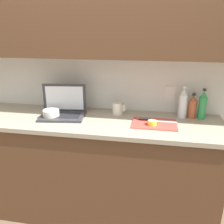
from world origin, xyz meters
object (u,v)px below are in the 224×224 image
at_px(bottle_green_soda, 183,103).
at_px(measuring_cup, 118,108).
at_px(cutting_board, 154,124).
at_px(bottle_oil_tall, 192,107).
at_px(bowl_white, 51,114).
at_px(lemon_half_cut, 152,123).
at_px(laptop, 63,109).
at_px(knife, 151,120).
at_px(bottle_water_clear, 203,105).

height_order(bottle_green_soda, measuring_cup, bottle_green_soda).
xyz_separation_m(cutting_board, bottle_green_soda, (0.23, 0.20, 0.12)).
xyz_separation_m(bottle_oil_tall, bowl_white, (-1.16, -0.21, -0.06)).
bearing_deg(cutting_board, bowl_white, -178.96).
bearing_deg(measuring_cup, lemon_half_cut, -36.04).
xyz_separation_m(laptop, bowl_white, (-0.08, -0.08, -0.03)).
bearing_deg(knife, bottle_water_clear, 19.29).
xyz_separation_m(cutting_board, bottle_oil_tall, (0.31, 0.20, 0.09)).
height_order(lemon_half_cut, bottle_green_soda, bottle_green_soda).
height_order(knife, bowl_white, bowl_white).
bearing_deg(lemon_half_cut, bottle_oil_tall, 35.76).
bearing_deg(measuring_cup, cutting_board, -29.87).
height_order(bottle_water_clear, measuring_cup, bottle_water_clear).
bearing_deg(bowl_white, lemon_half_cut, -1.43).
xyz_separation_m(laptop, measuring_cup, (0.45, 0.12, -0.01)).
relative_size(lemon_half_cut, bottle_oil_tall, 0.32).
distance_m(knife, lemon_half_cut, 0.09).
bearing_deg(lemon_half_cut, bottle_green_soda, 43.67).
relative_size(laptop, knife, 1.32).
bearing_deg(bowl_white, bottle_oil_tall, 10.38).
bearing_deg(knife, laptop, 178.36).
bearing_deg(bowl_white, bottle_green_soda, 11.12).
relative_size(laptop, measuring_cup, 3.50).
distance_m(cutting_board, lemon_half_cut, 0.05).
bearing_deg(bottle_oil_tall, knife, -156.05).
bearing_deg(bottle_green_soda, lemon_half_cut, -136.33).
xyz_separation_m(cutting_board, knife, (-0.03, 0.05, 0.01)).
height_order(bottle_oil_tall, bottle_water_clear, bottle_water_clear).
relative_size(cutting_board, bowl_white, 2.56).
distance_m(bottle_oil_tall, bottle_water_clear, 0.08).
bearing_deg(bottle_water_clear, measuring_cup, -179.05).
bearing_deg(bottle_green_soda, bottle_water_clear, 0.00).
xyz_separation_m(knife, bottle_water_clear, (0.41, 0.15, 0.10)).
relative_size(laptop, bottle_green_soda, 1.47).
bearing_deg(bottle_water_clear, lemon_half_cut, -149.85).
xyz_separation_m(cutting_board, measuring_cup, (-0.32, 0.18, 0.05)).
bearing_deg(cutting_board, bottle_green_soda, 41.03).
height_order(lemon_half_cut, bottle_water_clear, bottle_water_clear).
bearing_deg(bottle_green_soda, cutting_board, -138.97).
distance_m(laptop, bottle_green_soda, 1.01).
height_order(lemon_half_cut, measuring_cup, measuring_cup).
bearing_deg(bottle_green_soda, knife, -149.76).
distance_m(cutting_board, bottle_green_soda, 0.32).
relative_size(bottle_water_clear, bowl_white, 1.88).
height_order(knife, bottle_oil_tall, bottle_oil_tall).
distance_m(cutting_board, bottle_water_clear, 0.44).
bearing_deg(knife, bottle_oil_tall, 23.43).
relative_size(lemon_half_cut, bottle_green_soda, 0.25).
xyz_separation_m(lemon_half_cut, bottle_green_soda, (0.24, 0.23, 0.10)).
xyz_separation_m(bottle_oil_tall, bottle_water_clear, (0.08, 0.00, 0.02)).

